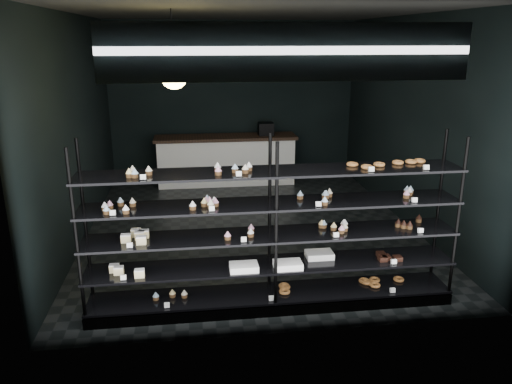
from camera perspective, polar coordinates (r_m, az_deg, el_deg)
room at (r=7.50m, az=-0.69°, el=7.52°), size 5.01×6.01×3.20m
display_shelf at (r=5.44m, az=1.57°, el=-7.08°), size 4.00×0.50×1.91m
signage at (r=4.50m, az=3.84°, el=15.67°), size 3.30×0.05×0.50m
pendant_lamp at (r=6.01m, az=-9.37°, el=13.04°), size 0.32×0.32×0.89m
service_counter at (r=10.15m, az=-3.38°, el=3.76°), size 2.83×0.65×1.23m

